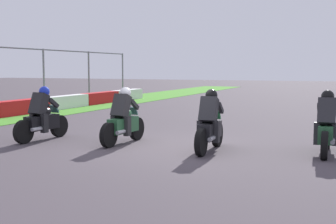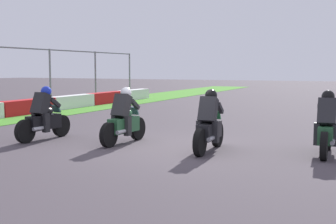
{
  "view_description": "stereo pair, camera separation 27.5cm",
  "coord_description": "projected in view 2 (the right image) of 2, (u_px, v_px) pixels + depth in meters",
  "views": [
    {
      "loc": [
        -10.56,
        -4.43,
        2.04
      ],
      "look_at": [
        -0.02,
        0.05,
        0.9
      ],
      "focal_mm": 48.17,
      "sensor_mm": 36.0,
      "label": 1
    },
    {
      "loc": [
        -10.45,
        -4.68,
        2.04
      ],
      "look_at": [
        -0.02,
        0.05,
        0.9
      ],
      "focal_mm": 48.17,
      "sensor_mm": 36.0,
      "label": 2
    }
  ],
  "objects": [
    {
      "name": "ground_plane",
      "position": [
        170.0,
        147.0,
        11.6
      ],
      "size": [
        120.0,
        120.0,
        0.0
      ],
      "primitive_type": "plane",
      "color": "#453D43"
    },
    {
      "name": "rider_lane_a",
      "position": [
        327.0,
        128.0,
        10.46
      ],
      "size": [
        2.04,
        0.54,
        1.51
      ],
      "rotation": [
        0.0,
        0.0,
        0.02
      ],
      "color": "black",
      "rests_on": "ground_plane"
    },
    {
      "name": "rider_lane_b",
      "position": [
        209.0,
        126.0,
        10.94
      ],
      "size": [
        2.04,
        0.54,
        1.51
      ],
      "rotation": [
        0.0,
        0.0,
        0.03
      ],
      "color": "black",
      "rests_on": "ground_plane"
    },
    {
      "name": "rider_lane_c",
      "position": [
        124.0,
        120.0,
        12.06
      ],
      "size": [
        2.04,
        0.55,
        1.51
      ],
      "rotation": [
        0.0,
        0.0,
        -0.06
      ],
      "color": "black",
      "rests_on": "ground_plane"
    },
    {
      "name": "rider_lane_d",
      "position": [
        44.0,
        118.0,
        12.7
      ],
      "size": [
        2.04,
        0.55,
        1.51
      ],
      "rotation": [
        0.0,
        0.0,
        -0.08
      ],
      "color": "black",
      "rests_on": "ground_plane"
    }
  ]
}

